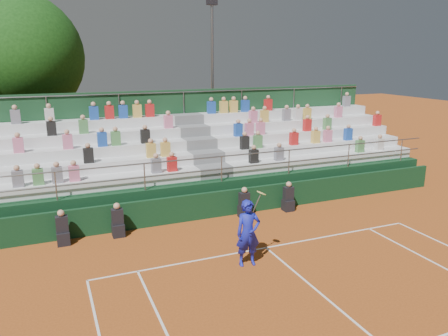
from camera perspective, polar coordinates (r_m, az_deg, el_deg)
name	(u,v)px	position (r m, az deg, el deg)	size (l,w,h in m)	color
ground	(266,248)	(14.20, 5.51, -10.34)	(90.00, 90.00, 0.00)	#A74F1B
courtside_wall	(227,203)	(16.70, 0.40, -4.56)	(20.00, 0.15, 1.00)	black
line_officials	(186,213)	(15.73, -5.04, -5.94)	(8.77, 0.40, 1.19)	black
grandstand	(199,169)	(19.43, -3.33, -0.08)	(20.00, 5.20, 4.40)	black
tennis_player	(248,233)	(12.72, 3.18, -8.47)	(0.92, 0.56, 2.22)	#1820B6
tree_east	(19,57)	(24.21, -25.16, 12.99)	(6.17, 6.17, 8.98)	#331F12
floodlight_mast	(212,70)	(25.36, -1.53, 12.73)	(0.60, 0.25, 8.99)	gray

